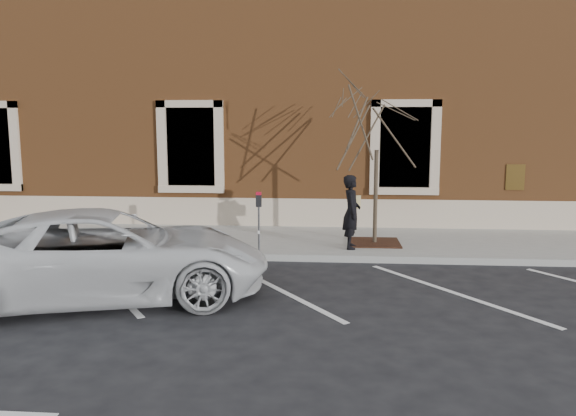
# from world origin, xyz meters

# --- Properties ---
(ground) EXTENTS (120.00, 120.00, 0.00)m
(ground) POSITION_xyz_m (0.00, 0.00, 0.00)
(ground) COLOR #28282B
(ground) RESTS_ON ground
(sidewalk_near) EXTENTS (40.00, 3.50, 0.15)m
(sidewalk_near) POSITION_xyz_m (0.00, 1.75, 0.07)
(sidewalk_near) COLOR #B0AEA5
(sidewalk_near) RESTS_ON ground
(curb_near) EXTENTS (40.00, 0.12, 0.15)m
(curb_near) POSITION_xyz_m (0.00, -0.05, 0.07)
(curb_near) COLOR #9E9E99
(curb_near) RESTS_ON ground
(parking_stripes) EXTENTS (28.00, 4.40, 0.01)m
(parking_stripes) POSITION_xyz_m (0.00, -2.20, 0.00)
(parking_stripes) COLOR silver
(parking_stripes) RESTS_ON ground
(building_civic) EXTENTS (40.00, 8.62, 8.00)m
(building_civic) POSITION_xyz_m (0.00, 7.74, 4.00)
(building_civic) COLOR brown
(building_civic) RESTS_ON ground
(man) EXTENTS (0.44, 0.64, 1.72)m
(man) POSITION_xyz_m (1.47, 0.71, 1.01)
(man) COLOR black
(man) RESTS_ON sidewalk_near
(parking_meter) EXTENTS (0.12, 0.10, 1.37)m
(parking_meter) POSITION_xyz_m (-0.62, 0.12, 1.10)
(parking_meter) COLOR #595B60
(parking_meter) RESTS_ON sidewalk_near
(tree_grate) EXTENTS (1.21, 1.21, 0.03)m
(tree_grate) POSITION_xyz_m (2.06, 1.34, 0.17)
(tree_grate) COLOR #3D2113
(tree_grate) RESTS_ON sidewalk_near
(sapling) EXTENTS (2.48, 2.48, 4.13)m
(sapling) POSITION_xyz_m (2.06, 1.34, 3.04)
(sapling) COLOR #413527
(sapling) RESTS_ON sidewalk_near
(white_truck) EXTENTS (6.09, 4.01, 1.56)m
(white_truck) POSITION_xyz_m (-2.87, -3.04, 0.78)
(white_truck) COLOR silver
(white_truck) RESTS_ON ground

